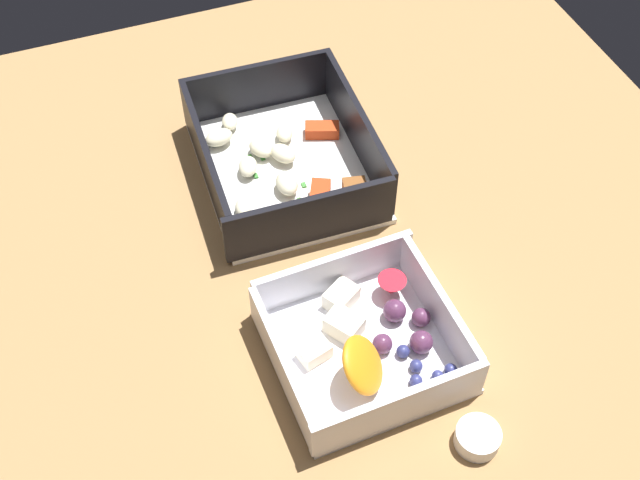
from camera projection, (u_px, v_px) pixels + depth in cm
name	position (u px, v px, depth cm)	size (l,w,h in cm)	color
table_surface	(321.00, 273.00, 71.62)	(80.00, 80.00, 2.00)	#9E7547
pasta_container	(285.00, 159.00, 76.59)	(19.61, 16.18, 5.97)	white
fruit_bowl	(365.00, 341.00, 64.10)	(14.40, 14.61, 5.22)	white
paper_cup_liner	(478.00, 438.00, 59.76)	(3.39, 3.39, 1.54)	white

